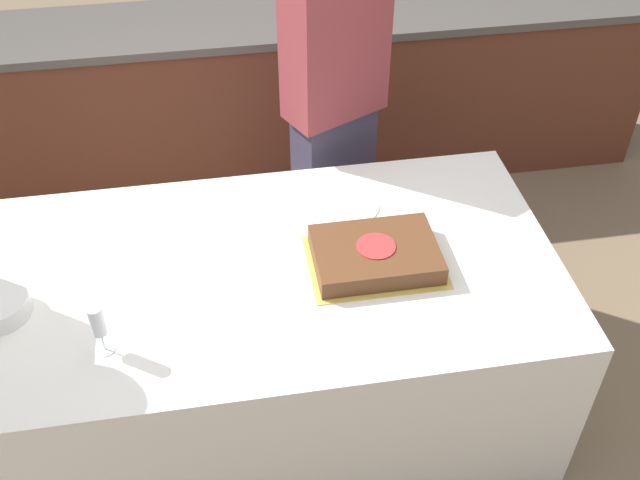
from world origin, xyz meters
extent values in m
plane|color=#7A664C|center=(0.00, 0.00, 0.00)|extent=(14.00, 14.00, 0.00)
cube|color=#5B2D1E|center=(0.00, 1.62, 0.44)|extent=(4.40, 0.55, 0.88)
cube|color=#4C4742|center=(0.00, 1.62, 0.90)|extent=(4.40, 0.58, 0.04)
cube|color=white|center=(0.00, 0.00, 0.38)|extent=(2.03, 1.09, 0.76)
cube|color=gold|center=(0.37, -0.04, 0.76)|extent=(0.46, 0.34, 0.00)
cube|color=#56331C|center=(0.37, -0.04, 0.80)|extent=(0.42, 0.30, 0.07)
cylinder|color=red|center=(0.37, -0.04, 0.84)|extent=(0.13, 0.13, 0.00)
cylinder|color=white|center=(-0.53, -0.28, 0.76)|extent=(0.06, 0.06, 0.00)
cylinder|color=white|center=(-0.53, -0.28, 0.80)|extent=(0.01, 0.01, 0.07)
cylinder|color=white|center=(-0.53, -0.28, 0.89)|extent=(0.05, 0.05, 0.11)
cylinder|color=white|center=(0.36, 0.27, 0.76)|extent=(0.19, 0.19, 0.00)
cube|color=#383347|center=(0.37, 0.76, 0.44)|extent=(0.38, 0.30, 0.88)
cube|color=brown|center=(0.37, 0.76, 1.19)|extent=(0.45, 0.36, 0.61)
camera|label=1|loc=(-0.12, -1.87, 2.54)|focal=42.00mm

